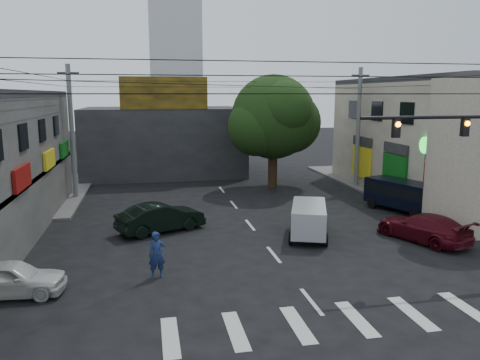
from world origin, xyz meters
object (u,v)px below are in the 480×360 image
object	(u,v)px
dark_sedan	(161,218)
traffic_officer	(157,255)
street_tree	(273,117)
silver_minivan	(309,221)
maroon_sedan	(423,227)
utility_pole_far_left	(72,133)
utility_pole_far_right	(358,129)
white_compact	(10,278)
navy_van	(403,197)

from	to	relation	value
dark_sedan	traffic_officer	bearing A→B (deg)	152.91
street_tree	silver_minivan	xyz separation A→B (m)	(-1.56, -12.76, -4.63)
street_tree	dark_sedan	world-z (taller)	street_tree
maroon_sedan	silver_minivan	distance (m)	5.62
utility_pole_far_left	utility_pole_far_right	xyz separation A→B (m)	(21.00, 0.00, 0.00)
utility_pole_far_right	white_compact	distance (m)	26.93
utility_pole_far_right	maroon_sedan	xyz separation A→B (m)	(-2.70, -13.44, -3.90)
street_tree	maroon_sedan	world-z (taller)	street_tree
white_compact	maroon_sedan	world-z (taller)	maroon_sedan
maroon_sedan	traffic_officer	world-z (taller)	traffic_officer
utility_pole_far_right	navy_van	xyz separation A→B (m)	(-0.56, -7.93, -3.64)
street_tree	white_compact	xyz separation A→B (m)	(-14.50, -17.39, -4.81)
traffic_officer	maroon_sedan	bearing A→B (deg)	-0.42
utility_pole_far_right	white_compact	size ratio (longest dim) A/B	2.30
utility_pole_far_left	dark_sedan	xyz separation A→B (m)	(5.59, -9.27, -3.83)
dark_sedan	maroon_sedan	size ratio (longest dim) A/B	0.94
dark_sedan	maroon_sedan	world-z (taller)	dark_sedan
utility_pole_far_left	navy_van	size ratio (longest dim) A/B	1.78
utility_pole_far_right	navy_van	distance (m)	8.74
street_tree	white_compact	bearing A→B (deg)	-129.82
silver_minivan	traffic_officer	distance (m)	8.63
street_tree	utility_pole_far_left	distance (m)	14.56
traffic_officer	navy_van	bearing A→B (deg)	16.88
silver_minivan	traffic_officer	world-z (taller)	traffic_officer
dark_sedan	maroon_sedan	distance (m)	13.37
white_compact	dark_sedan	bearing A→B (deg)	-33.28
silver_minivan	navy_van	bearing A→B (deg)	-43.20
utility_pole_far_right	maroon_sedan	world-z (taller)	utility_pole_far_right
maroon_sedan	traffic_officer	xyz separation A→B (m)	(-13.05, -2.25, 0.24)
utility_pole_far_left	white_compact	size ratio (longest dim) A/B	2.30
utility_pole_far_left	navy_van	xyz separation A→B (m)	(20.44, -7.93, -3.64)
maroon_sedan	utility_pole_far_right	bearing A→B (deg)	-122.91
utility_pole_far_left	maroon_sedan	world-z (taller)	utility_pole_far_left
utility_pole_far_left	navy_van	world-z (taller)	utility_pole_far_left
street_tree	silver_minivan	size ratio (longest dim) A/B	2.04
utility_pole_far_left	traffic_officer	world-z (taller)	utility_pole_far_left
dark_sedan	traffic_officer	xyz separation A→B (m)	(-0.35, -6.42, 0.17)
dark_sedan	white_compact	bearing A→B (deg)	117.85
street_tree	white_compact	world-z (taller)	street_tree
utility_pole_far_right	navy_van	bearing A→B (deg)	-94.05
dark_sedan	silver_minivan	distance (m)	7.75
utility_pole_far_left	street_tree	bearing A→B (deg)	3.95
street_tree	silver_minivan	distance (m)	13.66
maroon_sedan	navy_van	size ratio (longest dim) A/B	1.01
utility_pole_far_left	silver_minivan	size ratio (longest dim) A/B	2.16
white_compact	utility_pole_far_left	bearing A→B (deg)	4.87
utility_pole_far_left	maroon_sedan	bearing A→B (deg)	-36.30
white_compact	silver_minivan	bearing A→B (deg)	-65.43
white_compact	maroon_sedan	xyz separation A→B (m)	(18.30, 2.95, 0.04)
navy_van	traffic_officer	size ratio (longest dim) A/B	2.75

